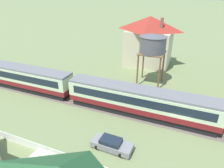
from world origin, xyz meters
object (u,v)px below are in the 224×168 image
passenger_train (141,101)px  station_house_red_roof (149,41)px  water_tower (153,44)px  parked_car_grey (112,144)px

passenger_train → station_house_red_roof: 21.04m
water_tower → parked_car_grey: water_tower is taller
station_house_red_roof → parked_car_grey: 28.57m
water_tower → parked_car_grey: size_ratio=2.01×
passenger_train → water_tower: size_ratio=7.00×
station_house_red_roof → water_tower: station_house_red_roof is taller
water_tower → passenger_train: bearing=-83.6°
station_house_red_roof → water_tower: bearing=-73.8°
parked_car_grey → water_tower: bearing=91.4°
water_tower → station_house_red_roof: bearing=106.2°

